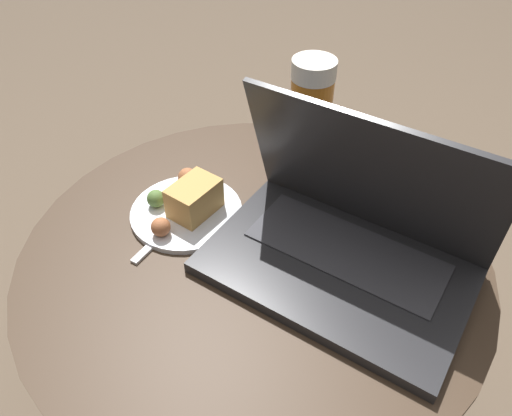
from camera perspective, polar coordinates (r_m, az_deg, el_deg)
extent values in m
plane|color=brown|center=(1.18, -0.18, -22.30)|extent=(6.00, 6.00, 0.00)
cylinder|color=black|center=(1.18, -0.18, -22.14)|extent=(0.44, 0.44, 0.01)
cylinder|color=black|center=(0.96, -0.21, -15.53)|extent=(0.08, 0.08, 0.49)
cylinder|color=#38281C|center=(0.76, -0.26, -5.13)|extent=(0.70, 0.70, 0.02)
cube|color=#232326|center=(0.72, 9.01, -7.00)|extent=(0.39, 0.27, 0.02)
cube|color=#333338|center=(0.73, 10.28, -4.76)|extent=(0.29, 0.15, 0.00)
cube|color=#232326|center=(0.69, 12.91, 3.58)|extent=(0.37, 0.13, 0.22)
cube|color=silver|center=(0.69, 12.81, 3.40)|extent=(0.34, 0.11, 0.19)
cylinder|color=#C6701E|center=(0.80, 6.01, 8.16)|extent=(0.06, 0.06, 0.20)
cylinder|color=white|center=(0.75, 6.65, 15.48)|extent=(0.07, 0.07, 0.03)
cylinder|color=silver|center=(0.81, -7.94, -0.47)|extent=(0.18, 0.18, 0.01)
cube|color=tan|center=(0.78, -7.06, 1.12)|extent=(0.06, 0.08, 0.05)
sphere|color=#4C6B33|center=(0.81, -11.37, 1.06)|extent=(0.03, 0.03, 0.03)
sphere|color=#9E5B38|center=(0.76, -10.84, -2.15)|extent=(0.03, 0.03, 0.03)
sphere|color=#9E5B38|center=(0.84, -7.82, 3.48)|extent=(0.03, 0.03, 0.03)
cube|color=silver|center=(0.78, -10.64, -3.02)|extent=(0.04, 0.13, 0.00)
cube|color=silver|center=(0.83, -6.55, 0.95)|extent=(0.03, 0.06, 0.00)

